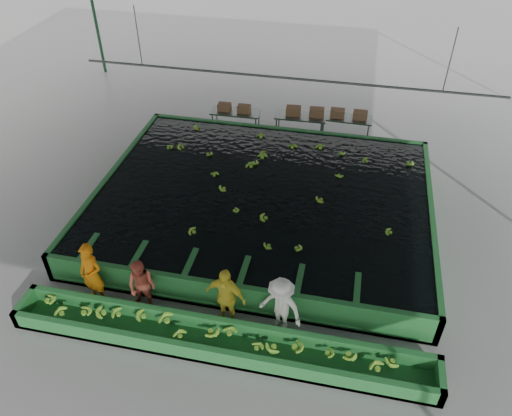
% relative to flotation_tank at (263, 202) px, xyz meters
% --- Properties ---
extents(ground, '(80.00, 80.00, 0.00)m').
position_rel_flotation_tank_xyz_m(ground, '(0.00, -1.50, -0.45)').
color(ground, gray).
rests_on(ground, ground).
extents(shed_roof, '(20.00, 22.00, 0.04)m').
position_rel_flotation_tank_xyz_m(shed_roof, '(0.00, -1.50, 4.55)').
color(shed_roof, slate).
rests_on(shed_roof, shed_posts).
extents(shed_posts, '(20.00, 22.00, 5.00)m').
position_rel_flotation_tank_xyz_m(shed_posts, '(0.00, -1.50, 2.05)').
color(shed_posts, '#1D4B2C').
rests_on(shed_posts, ground).
extents(flotation_tank, '(10.00, 8.00, 0.90)m').
position_rel_flotation_tank_xyz_m(flotation_tank, '(0.00, 0.00, 0.00)').
color(flotation_tank, '#22692D').
rests_on(flotation_tank, ground).
extents(tank_water, '(9.70, 7.70, 0.00)m').
position_rel_flotation_tank_xyz_m(tank_water, '(0.00, -0.00, 0.40)').
color(tank_water, black).
rests_on(tank_water, flotation_tank).
extents(sorting_trough, '(10.00, 1.00, 0.50)m').
position_rel_flotation_tank_xyz_m(sorting_trough, '(0.00, -5.10, -0.20)').
color(sorting_trough, '#22692D').
rests_on(sorting_trough, ground).
extents(cableway_rail, '(0.08, 0.08, 14.00)m').
position_rel_flotation_tank_xyz_m(cableway_rail, '(0.00, 3.50, 2.55)').
color(cableway_rail, '#59605B').
rests_on(cableway_rail, shed_roof).
extents(rail_hanger_left, '(0.04, 0.04, 2.00)m').
position_rel_flotation_tank_xyz_m(rail_hanger_left, '(-5.00, 3.50, 3.55)').
color(rail_hanger_left, '#59605B').
rests_on(rail_hanger_left, shed_roof).
extents(rail_hanger_right, '(0.04, 0.04, 2.00)m').
position_rel_flotation_tank_xyz_m(rail_hanger_right, '(5.00, 3.50, 3.55)').
color(rail_hanger_right, '#59605B').
rests_on(rail_hanger_right, shed_roof).
extents(worker_a, '(0.74, 0.57, 1.80)m').
position_rel_flotation_tank_xyz_m(worker_a, '(-3.44, -4.30, 0.45)').
color(worker_a, orange).
rests_on(worker_a, ground).
extents(worker_b, '(0.78, 0.63, 1.52)m').
position_rel_flotation_tank_xyz_m(worker_b, '(-2.14, -4.30, 0.31)').
color(worker_b, '#CC5641').
rests_on(worker_b, ground).
extents(worker_c, '(1.08, 0.60, 1.74)m').
position_rel_flotation_tank_xyz_m(worker_c, '(-0.02, -4.30, 0.42)').
color(worker_c, yellow).
rests_on(worker_c, ground).
extents(worker_d, '(1.23, 0.95, 1.68)m').
position_rel_flotation_tank_xyz_m(worker_d, '(1.30, -4.30, 0.39)').
color(worker_d, white).
rests_on(worker_d, ground).
extents(packing_table_left, '(1.91, 0.80, 0.86)m').
position_rel_flotation_tank_xyz_m(packing_table_left, '(-2.07, 4.88, -0.02)').
color(packing_table_left, '#59605B').
rests_on(packing_table_left, ground).
extents(packing_table_mid, '(1.95, 0.82, 0.88)m').
position_rel_flotation_tank_xyz_m(packing_table_mid, '(0.43, 5.03, -0.01)').
color(packing_table_mid, '#59605B').
rests_on(packing_table_mid, ground).
extents(packing_table_right, '(1.96, 0.83, 0.88)m').
position_rel_flotation_tank_xyz_m(packing_table_right, '(2.12, 5.26, -0.01)').
color(packing_table_right, '#59605B').
rests_on(packing_table_right, ground).
extents(box_stack_left, '(1.26, 0.35, 0.27)m').
position_rel_flotation_tank_xyz_m(box_stack_left, '(-2.13, 4.89, 0.41)').
color(box_stack_left, brown).
rests_on(box_stack_left, packing_table_left).
extents(box_stack_mid, '(1.45, 0.49, 0.31)m').
position_rel_flotation_tank_xyz_m(box_stack_mid, '(0.57, 5.09, 0.43)').
color(box_stack_mid, brown).
rests_on(box_stack_mid, packing_table_mid).
extents(box_stack_right, '(1.36, 0.40, 0.29)m').
position_rel_flotation_tank_xyz_m(box_stack_right, '(2.20, 5.24, 0.43)').
color(box_stack_right, brown).
rests_on(box_stack_right, packing_table_right).
extents(floating_bananas, '(8.74, 5.96, 0.12)m').
position_rel_flotation_tank_xyz_m(floating_bananas, '(0.00, 0.80, 0.40)').
color(floating_bananas, '#70B22B').
rests_on(floating_bananas, tank_water).
extents(trough_bananas, '(9.62, 0.64, 0.13)m').
position_rel_flotation_tank_xyz_m(trough_bananas, '(0.00, -5.10, -0.05)').
color(trough_bananas, '#70B22B').
rests_on(trough_bananas, sorting_trough).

